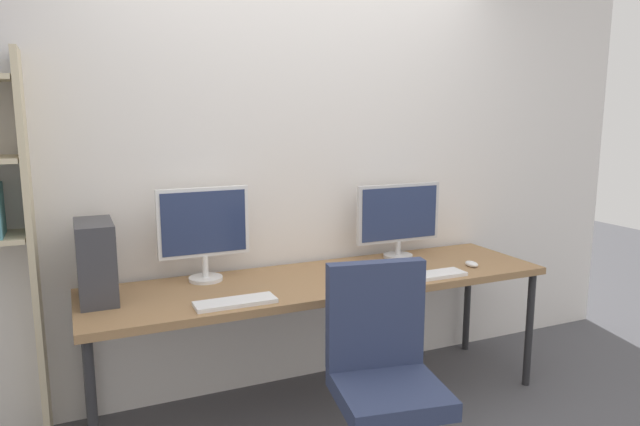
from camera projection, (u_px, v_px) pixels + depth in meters
wall_back at (295, 168)px, 3.41m from camera, size 4.93×0.10×2.60m
desk at (324, 286)px, 3.14m from camera, size 2.53×0.68×0.74m
office_chair at (384, 401)px, 2.48m from camera, size 0.52×0.52×0.99m
monitor_left at (204, 228)px, 3.04m from camera, size 0.48×0.18×0.50m
monitor_right at (399, 217)px, 3.52m from camera, size 0.56×0.18×0.46m
pc_tower at (96, 261)px, 2.73m from camera, size 0.17×0.34×0.38m
keyboard_left at (235, 302)px, 2.70m from camera, size 0.38×0.13×0.02m
keyboard_right at (434, 275)px, 3.15m from camera, size 0.36×0.13×0.02m
mouse_left_side at (472, 264)px, 3.35m from camera, size 0.06×0.10×0.03m
mouse_right_side at (357, 282)px, 3.00m from camera, size 0.06×0.10×0.03m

